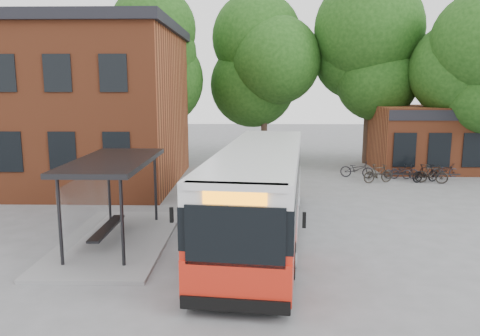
{
  "coord_description": "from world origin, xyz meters",
  "views": [
    {
      "loc": [
        0.07,
        -16.15,
        5.24
      ],
      "look_at": [
        -0.36,
        2.36,
        2.0
      ],
      "focal_mm": 35.0,
      "sensor_mm": 36.0,
      "label": 1
    }
  ],
  "objects_px": {
    "bicycle_3": "(425,173)",
    "bicycle_6": "(445,170)",
    "bicycle_0": "(357,169)",
    "bicycle_5": "(432,174)",
    "bus_shelter": "(115,201)",
    "city_bus": "(261,193)",
    "bicycle_1": "(378,173)",
    "bicycle_4": "(404,171)",
    "bicycle_2": "(398,172)"
  },
  "relations": [
    {
      "from": "bicycle_0",
      "to": "bicycle_3",
      "type": "height_order",
      "value": "bicycle_3"
    },
    {
      "from": "city_bus",
      "to": "bicycle_1",
      "type": "distance_m",
      "value": 11.61
    },
    {
      "from": "bicycle_3",
      "to": "bicycle_5",
      "type": "xyz_separation_m",
      "value": [
        0.23,
        -0.27,
        0.01
      ]
    },
    {
      "from": "city_bus",
      "to": "bicycle_2",
      "type": "xyz_separation_m",
      "value": [
        8.07,
        10.64,
        -1.17
      ]
    },
    {
      "from": "bicycle_1",
      "to": "bicycle_5",
      "type": "xyz_separation_m",
      "value": [
        2.9,
        -0.05,
        -0.01
      ]
    },
    {
      "from": "bicycle_3",
      "to": "bicycle_1",
      "type": "bearing_deg",
      "value": 75.93
    },
    {
      "from": "bicycle_4",
      "to": "bicycle_6",
      "type": "relative_size",
      "value": 1.05
    },
    {
      "from": "city_bus",
      "to": "bicycle_1",
      "type": "relative_size",
      "value": 7.17
    },
    {
      "from": "bicycle_2",
      "to": "bicycle_6",
      "type": "distance_m",
      "value": 2.96
    },
    {
      "from": "bus_shelter",
      "to": "bicycle_5",
      "type": "height_order",
      "value": "bus_shelter"
    },
    {
      "from": "city_bus",
      "to": "bicycle_6",
      "type": "bearing_deg",
      "value": 52.09
    },
    {
      "from": "bicycle_4",
      "to": "bicycle_1",
      "type": "bearing_deg",
      "value": 122.17
    },
    {
      "from": "bus_shelter",
      "to": "bicycle_0",
      "type": "distance_m",
      "value": 15.9
    },
    {
      "from": "bicycle_1",
      "to": "bicycle_6",
      "type": "relative_size",
      "value": 1.1
    },
    {
      "from": "bicycle_3",
      "to": "city_bus",
      "type": "bearing_deg",
      "value": 117.38
    },
    {
      "from": "bicycle_2",
      "to": "bicycle_0",
      "type": "bearing_deg",
      "value": 86.45
    },
    {
      "from": "bicycle_1",
      "to": "bicycle_6",
      "type": "height_order",
      "value": "bicycle_1"
    },
    {
      "from": "bicycle_2",
      "to": "bicycle_1",
      "type": "bearing_deg",
      "value": 132.46
    },
    {
      "from": "bicycle_3",
      "to": "bicycle_5",
      "type": "distance_m",
      "value": 0.36
    },
    {
      "from": "city_bus",
      "to": "bicycle_0",
      "type": "height_order",
      "value": "city_bus"
    },
    {
      "from": "bicycle_0",
      "to": "bicycle_4",
      "type": "distance_m",
      "value": 2.65
    },
    {
      "from": "bus_shelter",
      "to": "bicycle_0",
      "type": "bearing_deg",
      "value": 47.46
    },
    {
      "from": "bicycle_0",
      "to": "bicycle_5",
      "type": "distance_m",
      "value": 4.02
    },
    {
      "from": "bicycle_2",
      "to": "bus_shelter",
      "type": "bearing_deg",
      "value": 134.57
    },
    {
      "from": "bus_shelter",
      "to": "bicycle_3",
      "type": "xyz_separation_m",
      "value": [
        14.23,
        10.46,
        -0.94
      ]
    },
    {
      "from": "bicycle_3",
      "to": "bicycle_4",
      "type": "xyz_separation_m",
      "value": [
        -0.87,
        0.96,
        -0.07
      ]
    },
    {
      "from": "bicycle_3",
      "to": "bicycle_4",
      "type": "bearing_deg",
      "value": 23.32
    },
    {
      "from": "bus_shelter",
      "to": "bicycle_0",
      "type": "xyz_separation_m",
      "value": [
        10.73,
        11.69,
        -0.95
      ]
    },
    {
      "from": "bicycle_1",
      "to": "bicycle_2",
      "type": "bearing_deg",
      "value": -66.5
    },
    {
      "from": "bus_shelter",
      "to": "bicycle_2",
      "type": "distance_m",
      "value": 17.34
    },
    {
      "from": "bicycle_5",
      "to": "bicycle_6",
      "type": "bearing_deg",
      "value": -23.09
    },
    {
      "from": "bus_shelter",
      "to": "bicycle_1",
      "type": "height_order",
      "value": "bus_shelter"
    },
    {
      "from": "bus_shelter",
      "to": "bicycle_2",
      "type": "xyz_separation_m",
      "value": [
        13.0,
        11.42,
        -1.04
      ]
    },
    {
      "from": "city_bus",
      "to": "bicycle_6",
      "type": "height_order",
      "value": "city_bus"
    },
    {
      "from": "bicycle_0",
      "to": "bus_shelter",
      "type": "bearing_deg",
      "value": 157.61
    },
    {
      "from": "bicycle_5",
      "to": "bicycle_3",
      "type": "bearing_deg",
      "value": 56.68
    },
    {
      "from": "bicycle_1",
      "to": "bicycle_5",
      "type": "bearing_deg",
      "value": -106.69
    },
    {
      "from": "bus_shelter",
      "to": "bicycle_6",
      "type": "distance_m",
      "value": 19.94
    },
    {
      "from": "bicycle_2",
      "to": "bicycle_6",
      "type": "bearing_deg",
      "value": -76.04
    },
    {
      "from": "bicycle_0",
      "to": "bicycle_3",
      "type": "xyz_separation_m",
      "value": [
        3.5,
        -1.23,
        0.01
      ]
    },
    {
      "from": "bus_shelter",
      "to": "city_bus",
      "type": "relative_size",
      "value": 0.56
    },
    {
      "from": "city_bus",
      "to": "bicycle_5",
      "type": "bearing_deg",
      "value": 51.2
    },
    {
      "from": "bicycle_0",
      "to": "bicycle_2",
      "type": "xyz_separation_m",
      "value": [
        2.28,
        -0.27,
        -0.09
      ]
    },
    {
      "from": "bicycle_6",
      "to": "bicycle_2",
      "type": "bearing_deg",
      "value": 94.77
    },
    {
      "from": "bicycle_3",
      "to": "bicycle_6",
      "type": "xyz_separation_m",
      "value": [
        1.68,
        1.5,
        -0.09
      ]
    },
    {
      "from": "bus_shelter",
      "to": "bicycle_6",
      "type": "bearing_deg",
      "value": 36.95
    },
    {
      "from": "bicycle_2",
      "to": "bicycle_3",
      "type": "relative_size",
      "value": 0.92
    },
    {
      "from": "bicycle_2",
      "to": "city_bus",
      "type": "bearing_deg",
      "value": 146.08
    },
    {
      "from": "city_bus",
      "to": "bicycle_2",
      "type": "bearing_deg",
      "value": 59.37
    },
    {
      "from": "city_bus",
      "to": "bicycle_4",
      "type": "xyz_separation_m",
      "value": [
        8.43,
        10.65,
        -1.15
      ]
    }
  ]
}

